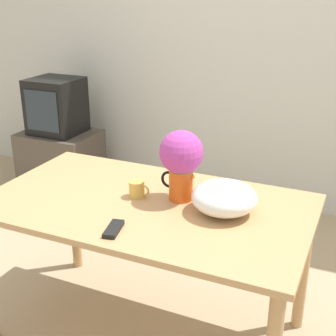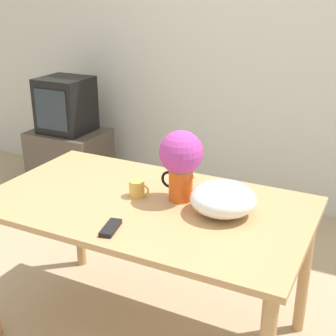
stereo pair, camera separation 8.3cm
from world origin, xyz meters
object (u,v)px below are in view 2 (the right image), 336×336
Objects in this scene: tv_set at (66,105)px; white_bowl at (223,199)px; flower_vase at (181,159)px; coffee_mug at (137,188)px.

white_bowl is at bearing -34.46° from tv_set.
flower_vase is 3.24× the size of coffee_mug.
tv_set is (-1.68, 1.26, -0.20)m from flower_vase.
flower_vase is at bearing -36.96° from tv_set.
flower_vase is 0.27m from coffee_mug.
white_bowl is (0.44, 0.01, 0.03)m from coffee_mug.
tv_set is at bearing 145.54° from white_bowl.
coffee_mug is at bearing -178.25° from white_bowl.
flower_vase is 2.11m from tv_set.
white_bowl is at bearing -11.82° from flower_vase.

